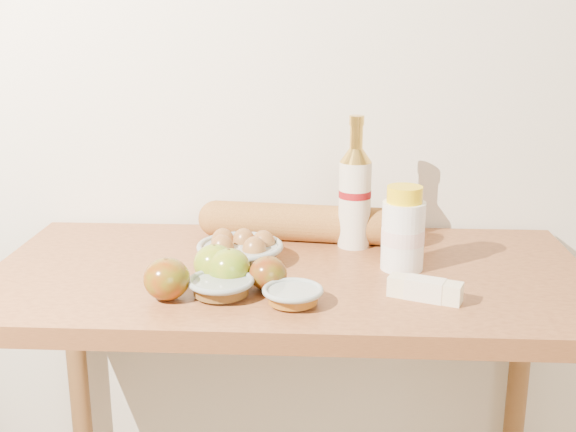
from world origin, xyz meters
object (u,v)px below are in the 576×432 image
(bourbon_bottle, at_px, (355,194))
(cream_bottle, at_px, (403,231))
(table, at_px, (289,325))
(egg_bowl, at_px, (241,250))
(baguette, at_px, (306,223))

(bourbon_bottle, xyz_separation_m, cream_bottle, (0.09, -0.14, -0.04))
(table, relative_size, egg_bowl, 6.04)
(cream_bottle, height_order, baguette, cream_bottle)
(table, bearing_deg, baguette, 81.13)
(bourbon_bottle, relative_size, egg_bowl, 1.45)
(cream_bottle, height_order, egg_bowl, cream_bottle)
(bourbon_bottle, bearing_deg, table, -137.02)
(cream_bottle, distance_m, egg_bowl, 0.33)
(table, bearing_deg, egg_bowl, 159.32)
(cream_bottle, bearing_deg, bourbon_bottle, 109.62)
(egg_bowl, bearing_deg, table, -20.68)
(cream_bottle, xyz_separation_m, egg_bowl, (-0.33, 0.02, -0.05))
(bourbon_bottle, height_order, egg_bowl, bourbon_bottle)
(bourbon_bottle, relative_size, baguette, 0.57)
(table, height_order, bourbon_bottle, bourbon_bottle)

